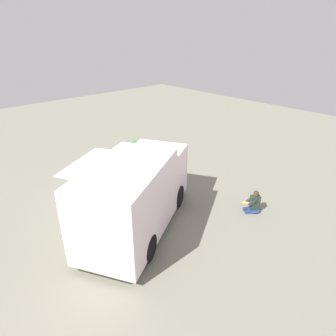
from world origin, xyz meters
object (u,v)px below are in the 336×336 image
object	(u,v)px
planter_flowering_near	(159,160)
planter_flowering_far	(135,146)
person_customer	(254,204)
food_truck	(137,196)

from	to	relation	value
planter_flowering_near	planter_flowering_far	world-z (taller)	planter_flowering_near
person_customer	planter_flowering_near	bearing A→B (deg)	-179.26
food_truck	person_customer	world-z (taller)	food_truck
food_truck	person_customer	size ratio (longest dim) A/B	6.37
person_customer	planter_flowering_far	size ratio (longest dim) A/B	1.28
food_truck	planter_flowering_far	xyz separation A→B (m)	(-5.54, 4.06, -0.90)
food_truck	planter_flowering_far	size ratio (longest dim) A/B	8.13
person_customer	planter_flowering_far	bearing A→B (deg)	177.86
food_truck	person_customer	distance (m)	4.44
planter_flowering_near	person_customer	bearing A→B (deg)	0.74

